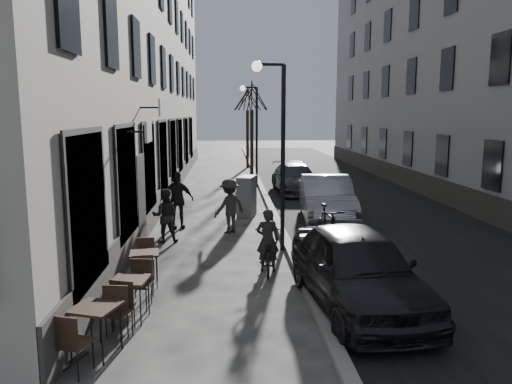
{
  "coord_description": "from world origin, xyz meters",
  "views": [
    {
      "loc": [
        -1.49,
        -7.29,
        3.77
      ],
      "look_at": [
        -0.78,
        4.96,
        1.8
      ],
      "focal_mm": 35.0,
      "sensor_mm": 36.0,
      "label": 1
    }
  ],
  "objects": [
    {
      "name": "road",
      "position": [
        3.85,
        16.0,
        0.0
      ],
      "size": [
        7.3,
        60.0,
        0.0
      ],
      "primitive_type": "cube",
      "color": "black",
      "rests_on": "ground"
    },
    {
      "name": "pedestrian_near",
      "position": [
        -3.32,
        7.07,
        0.79
      ],
      "size": [
        0.81,
        0.65,
        1.58
      ],
      "primitive_type": "imported",
      "rotation": [
        0.0,
        0.0,
        3.21
      ],
      "color": "#272522",
      "rests_on": "ground"
    },
    {
      "name": "bicycle",
      "position": [
        -0.55,
        4.22,
        0.46
      ],
      "size": [
        0.73,
        1.8,
        0.93
      ],
      "primitive_type": "imported",
      "rotation": [
        0.0,
        0.0,
        3.07
      ],
      "color": "black",
      "rests_on": "ground"
    },
    {
      "name": "kerb",
      "position": [
        0.2,
        16.0,
        0.06
      ],
      "size": [
        0.25,
        60.0,
        0.12
      ],
      "primitive_type": "cube",
      "color": "gray",
      "rests_on": "ground"
    },
    {
      "name": "streetlamp_far",
      "position": [
        -0.17,
        18.0,
        3.16
      ],
      "size": [
        0.9,
        0.28,
        5.09
      ],
      "color": "black",
      "rests_on": "ground"
    },
    {
      "name": "pedestrian_far",
      "position": [
        -3.15,
        8.87,
        0.94
      ],
      "size": [
        1.18,
        0.75,
        1.87
      ],
      "primitive_type": "imported",
      "rotation": [
        0.0,
        0.0,
        0.29
      ],
      "color": "black",
      "rests_on": "ground"
    },
    {
      "name": "tree_near",
      "position": [
        -0.1,
        21.0,
        4.66
      ],
      "size": [
        2.4,
        2.4,
        5.7
      ],
      "color": "black",
      "rests_on": "ground"
    },
    {
      "name": "moped",
      "position": [
        1.2,
        5.73,
        0.64
      ],
      "size": [
        0.82,
        2.19,
        1.28
      ],
      "primitive_type": "imported",
      "rotation": [
        0.0,
        0.0,
        0.1
      ],
      "color": "black",
      "rests_on": "ground"
    },
    {
      "name": "car_far",
      "position": [
        1.72,
        15.98,
        0.67
      ],
      "size": [
        2.05,
        4.69,
        1.34
      ],
      "primitive_type": "imported",
      "rotation": [
        0.0,
        0.0,
        0.04
      ],
      "color": "#33343D",
      "rests_on": "ground"
    },
    {
      "name": "building_right",
      "position": [
        9.5,
        16.5,
        8.0
      ],
      "size": [
        4.0,
        35.0,
        16.0
      ],
      "primitive_type": "cube",
      "color": "gray",
      "rests_on": "ground"
    },
    {
      "name": "car_mid",
      "position": [
        1.95,
        9.66,
        0.78
      ],
      "size": [
        2.04,
        4.86,
        1.56
      ],
      "primitive_type": "imported",
      "rotation": [
        0.0,
        0.0,
        -0.08
      ],
      "color": "gray",
      "rests_on": "ground"
    },
    {
      "name": "ground",
      "position": [
        0.0,
        0.0,
        0.0
      ],
      "size": [
        120.0,
        120.0,
        0.0
      ],
      "primitive_type": "plane",
      "color": "#3A3835",
      "rests_on": "ground"
    },
    {
      "name": "cyclist_rider",
      "position": [
        -0.55,
        4.22,
        0.76
      ],
      "size": [
        0.58,
        0.4,
        1.52
      ],
      "primitive_type": "imported",
      "rotation": [
        0.0,
        0.0,
        3.07
      ],
      "color": "black",
      "rests_on": "ground"
    },
    {
      "name": "bistro_set_a",
      "position": [
        -3.55,
        0.16,
        0.49
      ],
      "size": [
        0.93,
        1.66,
        0.95
      ],
      "rotation": [
        0.0,
        0.0,
        -0.32
      ],
      "color": "black",
      "rests_on": "ground"
    },
    {
      "name": "tree_far",
      "position": [
        -0.1,
        27.0,
        4.66
      ],
      "size": [
        2.4,
        2.4,
        5.7
      ],
      "color": "black",
      "rests_on": "ground"
    },
    {
      "name": "car_near",
      "position": [
        1.0,
        1.85,
        0.79
      ],
      "size": [
        2.31,
        4.78,
        1.57
      ],
      "primitive_type": "imported",
      "rotation": [
        0.0,
        0.0,
        0.1
      ],
      "color": "black",
      "rests_on": "ground"
    },
    {
      "name": "bistro_set_b",
      "position": [
        -3.29,
        1.5,
        0.48
      ],
      "size": [
        0.71,
        1.6,
        0.92
      ],
      "rotation": [
        0.0,
        0.0,
        -0.12
      ],
      "color": "black",
      "rests_on": "ground"
    },
    {
      "name": "sign_board",
      "position": [
        -4.01,
        -0.02,
        0.42
      ],
      "size": [
        0.54,
        0.67,
        1.05
      ],
      "rotation": [
        0.0,
        0.0,
        -0.34
      ],
      "color": "black",
      "rests_on": "ground"
    },
    {
      "name": "building_left",
      "position": [
        -6.0,
        16.5,
        8.0
      ],
      "size": [
        4.0,
        35.0,
        16.0
      ],
      "primitive_type": "cube",
      "color": "gray",
      "rests_on": "ground"
    },
    {
      "name": "utility_cabinet",
      "position": [
        -0.8,
        10.61,
        0.74
      ],
      "size": [
        0.78,
        1.09,
        1.48
      ],
      "primitive_type": "cube",
      "rotation": [
        0.0,
        0.0,
        -0.27
      ],
      "color": "slate",
      "rests_on": "ground"
    },
    {
      "name": "streetlamp_near",
      "position": [
        -0.17,
        6.0,
        3.16
      ],
      "size": [
        0.9,
        0.28,
        5.09
      ],
      "color": "black",
      "rests_on": "ground"
    },
    {
      "name": "bistro_set_c",
      "position": [
        -3.32,
        3.35,
        0.46
      ],
      "size": [
        0.68,
        1.54,
        0.89
      ],
      "rotation": [
        0.0,
        0.0,
        0.12
      ],
      "color": "black",
      "rests_on": "ground"
    },
    {
      "name": "pedestrian_mid",
      "position": [
        -1.44,
        8.12,
        0.86
      ],
      "size": [
        1.26,
        1.18,
        1.71
      ],
      "primitive_type": "imported",
      "rotation": [
        0.0,
        0.0,
        3.8
      ],
      "color": "#2D2B27",
      "rests_on": "ground"
    }
  ]
}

